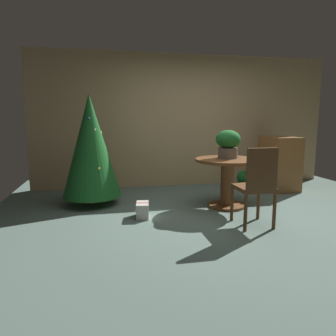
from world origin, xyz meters
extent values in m
plane|color=slate|center=(0.00, 0.00, 0.00)|extent=(6.60, 6.60, 0.00)
cube|color=tan|center=(0.00, 2.20, 1.30)|extent=(6.00, 0.10, 2.60)
cylinder|color=brown|center=(0.21, 0.46, 0.02)|extent=(0.56, 0.56, 0.04)
cylinder|color=brown|center=(0.21, 0.46, 0.37)|extent=(0.20, 0.20, 0.67)
cylinder|color=brown|center=(0.21, 0.46, 0.73)|extent=(0.98, 0.98, 0.04)
cylinder|color=#665B51|center=(0.23, 0.52, 0.83)|extent=(0.30, 0.30, 0.16)
ellipsoid|color=#1E6628|center=(0.23, 0.52, 1.04)|extent=(0.37, 0.37, 0.28)
sphere|color=#E5A8B2|center=(0.27, 0.65, 1.06)|extent=(0.07, 0.07, 0.07)
sphere|color=#E5A8B2|center=(0.22, 0.63, 1.04)|extent=(0.06, 0.06, 0.06)
cylinder|color=brown|center=(0.02, -0.18, 0.23)|extent=(0.04, 0.04, 0.46)
cylinder|color=brown|center=(0.40, -0.18, 0.23)|extent=(0.04, 0.04, 0.46)
cylinder|color=brown|center=(0.02, -0.59, 0.23)|extent=(0.04, 0.04, 0.46)
cylinder|color=brown|center=(0.40, -0.59, 0.23)|extent=(0.04, 0.04, 0.46)
cube|color=brown|center=(0.21, -0.39, 0.49)|extent=(0.42, 0.45, 0.05)
cube|color=brown|center=(0.21, -0.59, 0.76)|extent=(0.38, 0.05, 0.50)
cylinder|color=brown|center=(-1.82, 1.04, 0.07)|extent=(0.10, 0.10, 0.14)
cone|color=#1E6628|center=(-1.82, 1.04, 0.93)|extent=(0.91, 0.91, 1.59)
sphere|color=gold|center=(-1.67, 1.08, 1.13)|extent=(0.07, 0.07, 0.07)
sphere|color=gold|center=(-1.71, 0.77, 0.61)|extent=(0.06, 0.06, 0.06)
sphere|color=#2D51A8|center=(-1.83, 0.94, 1.35)|extent=(0.04, 0.04, 0.04)
sphere|color=#2D51A8|center=(-1.80, 1.23, 0.97)|extent=(0.06, 0.06, 0.06)
sphere|color=#2D51A8|center=(-1.99, 1.26, 0.76)|extent=(0.06, 0.06, 0.06)
sphere|color=silver|center=(-1.75, 0.93, 1.18)|extent=(0.05, 0.05, 0.05)
sphere|color=gold|center=(-1.48, 1.12, 0.47)|extent=(0.05, 0.05, 0.05)
sphere|color=#2D51A8|center=(-2.18, 1.04, 0.38)|extent=(0.04, 0.04, 0.04)
cube|color=silver|center=(-1.13, 0.20, 0.10)|extent=(0.21, 0.31, 0.20)
cube|color=red|center=(-1.13, 0.20, 0.10)|extent=(0.17, 0.05, 0.21)
cube|color=brown|center=(1.66, 1.41, 0.51)|extent=(0.52, 0.78, 1.01)
sphere|color=#B29338|center=(1.39, 1.41, 0.56)|extent=(0.04, 0.04, 0.04)
cylinder|color=#4C382D|center=(1.01, 1.59, 0.06)|extent=(0.24, 0.24, 0.12)
sphere|color=#195623|center=(1.01, 1.59, 0.22)|extent=(0.26, 0.26, 0.26)
camera|label=1|loc=(-1.62, -3.93, 1.35)|focal=33.28mm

